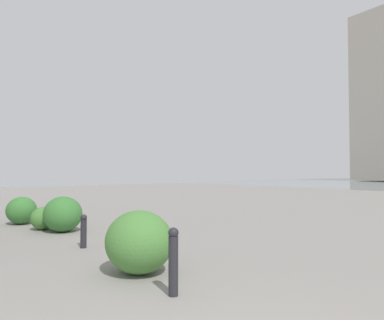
% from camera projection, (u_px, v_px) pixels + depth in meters
% --- Properties ---
extents(bollard_near, '(0.13, 0.13, 0.83)m').
position_uv_depth(bollard_near, '(173.00, 260.00, 4.25)').
color(bollard_near, '#232328').
rests_on(bollard_near, ground).
extents(bollard_mid, '(0.13, 0.13, 0.66)m').
position_uv_depth(bollard_mid, '(84.00, 230.00, 6.89)').
color(bollard_mid, '#232328').
rests_on(bollard_mid, ground).
extents(shrub_low, '(1.04, 0.94, 0.88)m').
position_uv_depth(shrub_low, '(63.00, 214.00, 8.73)').
color(shrub_low, '#387533').
rests_on(shrub_low, ground).
extents(shrub_round, '(1.10, 0.99, 0.93)m').
position_uv_depth(shrub_round, '(139.00, 242.00, 5.18)').
color(shrub_round, '#477F38').
rests_on(shrub_round, ground).
extents(shrub_wide, '(0.70, 0.63, 0.59)m').
position_uv_depth(shrub_wide, '(43.00, 218.00, 9.04)').
color(shrub_wide, '#477F38').
rests_on(shrub_wide, ground).
extents(shrub_tall, '(0.92, 0.83, 0.78)m').
position_uv_depth(shrub_tall, '(22.00, 210.00, 9.99)').
color(shrub_tall, '#387533').
rests_on(shrub_tall, ground).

